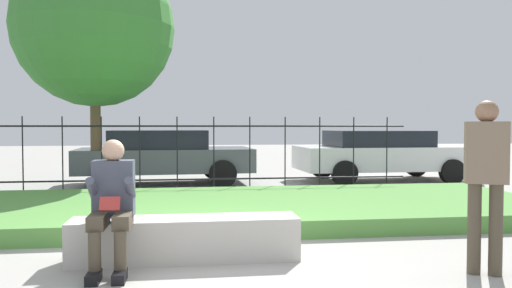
{
  "coord_description": "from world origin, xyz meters",
  "views": [
    {
      "loc": [
        -0.17,
        -5.06,
        1.36
      ],
      "look_at": [
        0.9,
        2.66,
        1.07
      ],
      "focal_mm": 35.0,
      "sensor_mm": 36.0,
      "label": 1
    }
  ],
  "objects_px": {
    "stone_bench": "(186,241)",
    "tree_behind_fence": "(94,28)",
    "car_parked_right": "(382,154)",
    "car_parked_center": "(164,155)",
    "person_passerby": "(486,172)",
    "person_seated_reader": "(112,200)"
  },
  "relations": [
    {
      "from": "car_parked_center",
      "to": "tree_behind_fence",
      "type": "bearing_deg",
      "value": -151.56
    },
    {
      "from": "person_seated_reader",
      "to": "tree_behind_fence",
      "type": "xyz_separation_m",
      "value": [
        -1.21,
        6.09,
        2.75
      ]
    },
    {
      "from": "car_parked_center",
      "to": "tree_behind_fence",
      "type": "distance_m",
      "value": 3.17
    },
    {
      "from": "person_seated_reader",
      "to": "person_passerby",
      "type": "distance_m",
      "value": 3.45
    },
    {
      "from": "stone_bench",
      "to": "tree_behind_fence",
      "type": "height_order",
      "value": "tree_behind_fence"
    },
    {
      "from": "car_parked_right",
      "to": "tree_behind_fence",
      "type": "relative_size",
      "value": 0.84
    },
    {
      "from": "person_seated_reader",
      "to": "car_parked_right",
      "type": "xyz_separation_m",
      "value": [
        5.47,
        6.94,
        0.01
      ]
    },
    {
      "from": "stone_bench",
      "to": "person_passerby",
      "type": "bearing_deg",
      "value": -17.95
    },
    {
      "from": "stone_bench",
      "to": "car_parked_center",
      "type": "height_order",
      "value": "car_parked_center"
    },
    {
      "from": "car_parked_right",
      "to": "tree_behind_fence",
      "type": "height_order",
      "value": "tree_behind_fence"
    },
    {
      "from": "person_seated_reader",
      "to": "car_parked_center",
      "type": "relative_size",
      "value": 0.3
    },
    {
      "from": "car_parked_center",
      "to": "person_seated_reader",
      "type": "bearing_deg",
      "value": -94.44
    },
    {
      "from": "car_parked_center",
      "to": "tree_behind_fence",
      "type": "height_order",
      "value": "tree_behind_fence"
    },
    {
      "from": "car_parked_center",
      "to": "person_passerby",
      "type": "distance_m",
      "value": 8.21
    },
    {
      "from": "car_parked_right",
      "to": "person_passerby",
      "type": "distance_m",
      "value": 7.83
    },
    {
      "from": "tree_behind_fence",
      "to": "stone_bench",
      "type": "bearing_deg",
      "value": -72.0
    },
    {
      "from": "tree_behind_fence",
      "to": "person_passerby",
      "type": "bearing_deg",
      "value": -55.52
    },
    {
      "from": "stone_bench",
      "to": "car_parked_right",
      "type": "relative_size",
      "value": 0.54
    },
    {
      "from": "car_parked_center",
      "to": "car_parked_right",
      "type": "height_order",
      "value": "car_parked_center"
    },
    {
      "from": "stone_bench",
      "to": "car_parked_right",
      "type": "xyz_separation_m",
      "value": [
        4.79,
        6.67,
        0.48
      ]
    },
    {
      "from": "stone_bench",
      "to": "person_seated_reader",
      "type": "height_order",
      "value": "person_seated_reader"
    },
    {
      "from": "car_parked_right",
      "to": "person_passerby",
      "type": "relative_size",
      "value": 2.68
    }
  ]
}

